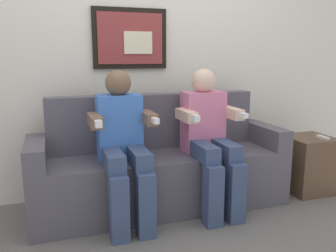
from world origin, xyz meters
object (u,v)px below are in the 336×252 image
person_on_right (209,135)px  side_table_right (308,164)px  spare_remote_on_table (323,137)px  person_on_left (123,142)px  couch (161,169)px

person_on_right → side_table_right: (1.02, 0.06, -0.36)m
person_on_right → spare_remote_on_table: person_on_right is taller
person_on_left → spare_remote_on_table: bearing=-0.6°
spare_remote_on_table → couch: bearing=172.6°
person_on_right → side_table_right: size_ratio=2.22×
couch → person_on_right: person_on_right is taller
spare_remote_on_table → person_on_left: bearing=179.4°
person_on_right → side_table_right: person_on_right is taller
side_table_right → spare_remote_on_table: spare_remote_on_table is taller
side_table_right → spare_remote_on_table: (0.07, -0.08, 0.26)m
person_on_left → couch: bearing=26.4°
couch → side_table_right: bearing=-4.5°
person_on_left → person_on_right: same height
person_on_right → spare_remote_on_table: bearing=-0.9°
couch → side_table_right: size_ratio=4.02×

